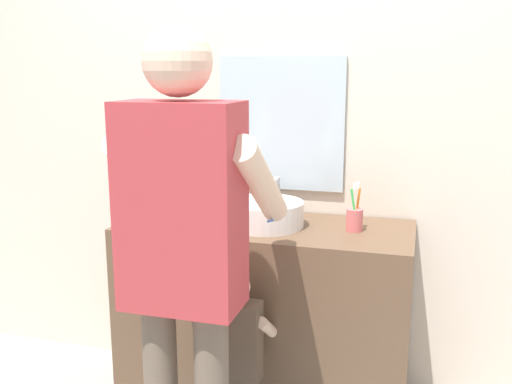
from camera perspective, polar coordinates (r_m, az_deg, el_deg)
name	(u,v)px	position (r m, az deg, el deg)	size (l,w,h in m)	color
back_wall	(284,114)	(2.75, 2.77, 7.76)	(4.40, 0.10, 2.70)	beige
vanity_cabinet	(265,318)	(2.68, 0.92, -12.49)	(1.28, 0.54, 0.89)	brown
sink_basin	(264,213)	(2.49, 0.84, -2.15)	(0.34, 0.34, 0.11)	silver
faucet	(276,198)	(2.68, 2.04, -0.58)	(0.18, 0.14, 0.18)	#B7BABF
toothbrush_cup	(355,218)	(2.45, 9.83, -2.62)	(0.07, 0.07, 0.21)	#D86666
child_toddler	(238,352)	(2.31, -1.82, -15.65)	(0.25, 0.25, 0.80)	#2D334C
adult_parent	(184,237)	(1.91, -7.17, -4.47)	(0.52, 0.55, 1.69)	#6B5B4C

